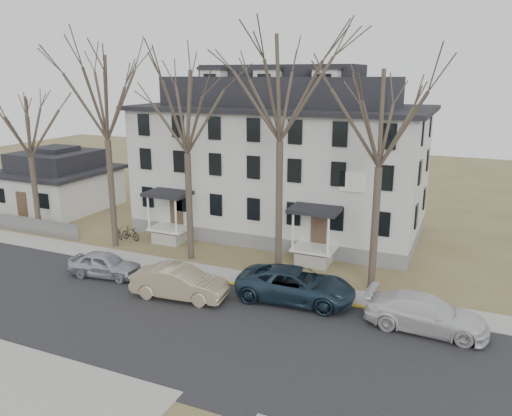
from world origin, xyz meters
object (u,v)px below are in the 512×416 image
at_px(tree_bungalow, 27,123).
at_px(car_silver, 105,265).
at_px(car_navy, 296,286).
at_px(bicycle_right, 131,234).
at_px(car_white, 426,314).
at_px(small_house, 58,183).
at_px(bicycle_left, 118,232).
at_px(tree_far_left, 104,92).
at_px(boarding_house, 281,159).
at_px(tree_mid_left, 186,106).
at_px(car_tan, 179,283).
at_px(tree_mid_right, 382,112).
at_px(tree_center, 281,81).

xyz_separation_m(tree_bungalow, car_silver, (10.00, -4.62, -7.40)).
distance_m(car_navy, bicycle_right, 14.64).
distance_m(car_navy, car_white, 6.50).
distance_m(small_house, bicycle_left, 11.37).
relative_size(tree_far_left, car_white, 2.51).
distance_m(boarding_house, bicycle_left, 12.97).
distance_m(tree_mid_left, tree_bungalow, 13.08).
height_order(small_house, car_tan, small_house).
relative_size(tree_mid_left, car_tan, 2.51).
relative_size(tree_mid_left, car_navy, 2.08).
bearing_deg(car_silver, tree_far_left, 25.63).
distance_m(car_silver, car_tan, 5.55).
xyz_separation_m(tree_far_left, bicycle_right, (0.29, 1.30, -9.86)).
height_order(tree_far_left, bicycle_right, tree_far_left).
bearing_deg(boarding_house, bicycle_left, -145.43).
xyz_separation_m(boarding_house, tree_bungalow, (-16.00, -8.15, 2.74)).
xyz_separation_m(car_white, bicycle_left, (-21.56, 5.09, -0.35)).
distance_m(tree_far_left, car_navy, 17.39).
height_order(tree_mid_right, car_navy, tree_mid_right).
xyz_separation_m(small_house, tree_mid_right, (28.50, -6.20, 7.35)).
height_order(car_tan, bicycle_right, car_tan).
xyz_separation_m(tree_far_left, car_navy, (14.22, -3.21, -9.49)).
distance_m(tree_far_left, tree_mid_right, 17.52).
bearing_deg(small_house, bicycle_left, -25.57).
bearing_deg(car_silver, small_house, 44.96).
distance_m(small_house, car_silver, 17.76).
height_order(boarding_house, car_silver, boarding_house).
height_order(tree_mid_left, bicycle_right, tree_mid_left).
height_order(tree_center, tree_bungalow, tree_center).
relative_size(boarding_house, bicycle_left, 12.22).
height_order(tree_center, bicycle_right, tree_center).
xyz_separation_m(small_house, car_white, (31.69, -9.93, -1.45)).
distance_m(car_tan, bicycle_right, 10.55).
distance_m(small_house, bicycle_right, 12.43).
height_order(tree_mid_left, car_silver, tree_mid_left).
relative_size(small_house, car_tan, 1.72).
bearing_deg(tree_mid_right, boarding_house, 136.19).
relative_size(small_house, bicycle_left, 5.11).
relative_size(bicycle_left, bicycle_right, 1.05).
distance_m(boarding_house, car_tan, 14.23).
bearing_deg(tree_mid_left, car_navy, -21.37).
xyz_separation_m(car_navy, car_white, (6.48, -0.52, -0.06)).
bearing_deg(car_silver, tree_bungalow, 57.85).
distance_m(tree_far_left, tree_mid_left, 6.05).
distance_m(car_white, bicycle_left, 22.16).
bearing_deg(tree_mid_right, car_tan, -149.39).
relative_size(tree_mid_right, bicycle_left, 7.48).
bearing_deg(car_white, tree_center, 68.58).
distance_m(tree_mid_left, car_tan, 10.56).
xyz_separation_m(boarding_house, bicycle_left, (-9.87, -6.80, -4.93)).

